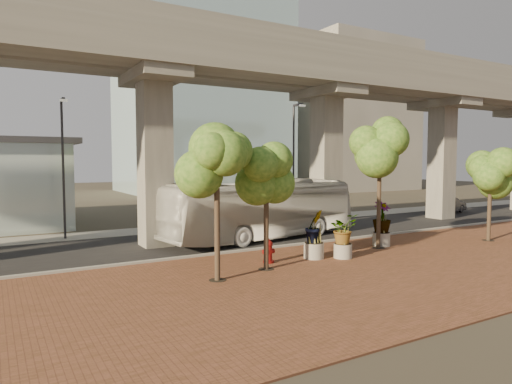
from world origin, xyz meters
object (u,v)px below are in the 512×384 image
fire_hydrant (269,251)px  transit_bus (262,210)px  planter_front (343,231)px  parked_car (448,205)px

fire_hydrant → transit_bus: bearing=61.6°
transit_bus → planter_front: 6.72m
transit_bus → fire_hydrant: 6.66m
transit_bus → fire_hydrant: (-3.12, -5.76, -1.21)m
planter_front → transit_bus: bearing=94.6°
planter_front → parked_car: bearing=25.2°
parked_car → fire_hydrant: size_ratio=3.94×
transit_bus → planter_front: (0.54, -6.69, -0.44)m
transit_bus → planter_front: size_ratio=6.00×
transit_bus → fire_hydrant: transit_bus is taller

